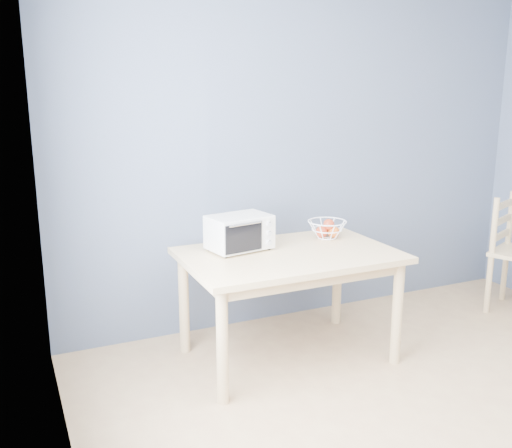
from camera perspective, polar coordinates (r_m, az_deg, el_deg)
name	(u,v)px	position (r m, az deg, el deg)	size (l,w,h in m)	color
dining_table	(289,267)	(3.80, 3.31, -4.31)	(1.40, 0.90, 0.75)	#DFBF85
toaster_oven	(237,232)	(3.78, -1.87, -0.84)	(0.44, 0.36, 0.24)	white
fruit_basket	(327,229)	(4.13, 7.10, -0.45)	(0.32, 0.32, 0.14)	white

